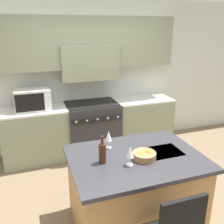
# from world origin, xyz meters

# --- Properties ---
(ground_plane) EXTENTS (10.00, 10.00, 0.00)m
(ground_plane) POSITION_xyz_m (0.00, 0.00, 0.00)
(ground_plane) COLOR #7A664C
(back_cabinetry) EXTENTS (10.00, 0.46, 2.70)m
(back_cabinetry) POSITION_xyz_m (0.00, 1.87, 1.58)
(back_cabinetry) COLOR silver
(back_cabinetry) RESTS_ON ground_plane
(back_counter) EXTENTS (3.08, 0.62, 0.93)m
(back_counter) POSITION_xyz_m (0.00, 1.61, 0.46)
(back_counter) COLOR gray
(back_counter) RESTS_ON ground_plane
(range_stove) EXTENTS (0.93, 0.70, 0.94)m
(range_stove) POSITION_xyz_m (0.00, 1.59, 0.47)
(range_stove) COLOR #2D2D33
(range_stove) RESTS_ON ground_plane
(microwave) EXTENTS (0.56, 0.39, 0.35)m
(microwave) POSITION_xyz_m (-0.99, 1.61, 1.10)
(microwave) COLOR silver
(microwave) RESTS_ON back_counter
(kitchen_island) EXTENTS (1.45, 1.08, 0.89)m
(kitchen_island) POSITION_xyz_m (-0.01, -0.32, 0.45)
(kitchen_island) COLOR #B7844C
(kitchen_island) RESTS_ON ground_plane
(wine_bottle) EXTENTS (0.08, 0.08, 0.30)m
(wine_bottle) POSITION_xyz_m (-0.39, -0.32, 1.00)
(wine_bottle) COLOR #422314
(wine_bottle) RESTS_ON kitchen_island
(wine_glass_near) EXTENTS (0.08, 0.08, 0.22)m
(wine_glass_near) POSITION_xyz_m (-0.14, -0.46, 1.03)
(wine_glass_near) COLOR white
(wine_glass_near) RESTS_ON kitchen_island
(wine_glass_far) EXTENTS (0.08, 0.08, 0.22)m
(wine_glass_far) POSITION_xyz_m (-0.23, -0.03, 1.03)
(wine_glass_far) COLOR white
(wine_glass_far) RESTS_ON kitchen_island
(fruit_bowl) EXTENTS (0.25, 0.25, 0.10)m
(fruit_bowl) POSITION_xyz_m (0.06, -0.39, 0.93)
(fruit_bowl) COLOR #996B47
(fruit_bowl) RESTS_ON kitchen_island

